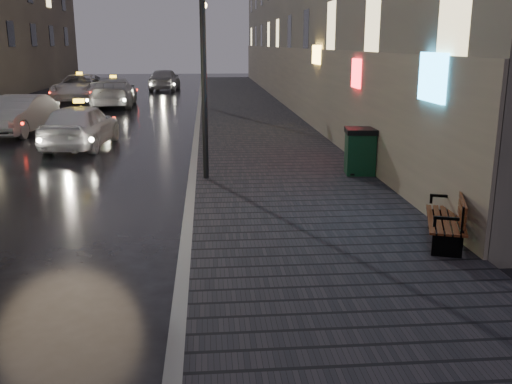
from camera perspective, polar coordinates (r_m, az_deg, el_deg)
ground at (r=8.86m, az=-17.11°, el=-8.69°), size 120.00×120.00×0.00m
sidewalk at (r=29.21m, az=-0.98°, el=8.08°), size 4.60×58.00×0.15m
curb at (r=29.15m, az=-5.74°, el=8.00°), size 0.20×58.00×0.15m
curb_far at (r=30.59m, az=-22.78°, el=7.25°), size 0.20×58.00×0.15m
building_far_c at (r=49.46m, az=-24.03°, el=15.85°), size 6.00×22.00×11.00m
lamp_near at (r=13.96m, az=-5.32°, el=14.90°), size 0.36×0.36×5.28m
lamp_far at (r=29.95m, az=-5.19°, el=14.73°), size 0.36×0.36×5.28m
bench at (r=10.07m, az=18.80°, el=-2.52°), size 1.09×1.76×0.85m
trash_bin at (r=14.86m, az=10.37°, el=4.08°), size 0.86×0.86×1.18m
taxi_near at (r=20.12m, az=-17.13°, el=6.38°), size 2.19×4.53×1.49m
car_left_mid at (r=24.05m, az=-22.61°, el=7.14°), size 2.12×4.62×1.47m
taxi_mid at (r=32.99m, az=-14.01°, el=9.66°), size 2.47×5.55×1.58m
taxi_far at (r=37.26m, az=-17.16°, el=9.97°), size 2.81×5.78×1.58m
car_far at (r=43.75m, az=-9.13°, el=11.06°), size 2.29×4.92×1.63m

